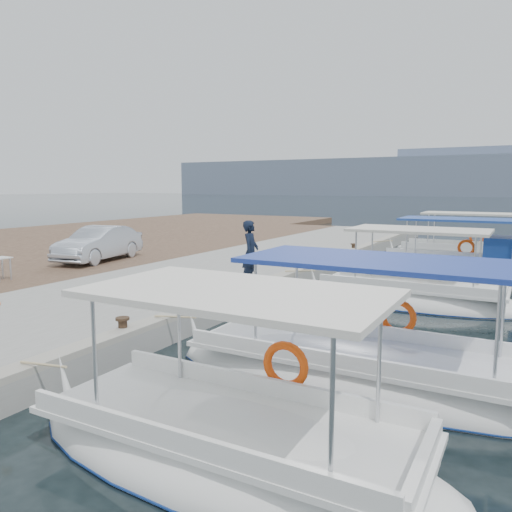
{
  "coord_description": "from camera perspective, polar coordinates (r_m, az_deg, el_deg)",
  "views": [
    {
      "loc": [
        6.67,
        -10.74,
        3.42
      ],
      "look_at": [
        -1.0,
        3.27,
        1.2
      ],
      "focal_mm": 35.0,
      "sensor_mm": 36.0,
      "label": 1
    }
  ],
  "objects": [
    {
      "name": "ground",
      "position": [
        13.1,
        -3.06,
        -7.24
      ],
      "size": [
        400.0,
        400.0,
        0.0
      ],
      "primitive_type": "plane",
      "color": "black",
      "rests_on": "ground"
    },
    {
      "name": "concrete_quay",
      "position": [
        18.75,
        -2.84,
        -1.83
      ],
      "size": [
        6.0,
        40.0,
        0.5
      ],
      "primitive_type": "cube",
      "color": "gray",
      "rests_on": "ground"
    },
    {
      "name": "quay_curb",
      "position": [
        17.42,
        4.98,
        -1.57
      ],
      "size": [
        0.44,
        40.0,
        0.12
      ],
      "primitive_type": "cube",
      "color": "#9B9789",
      "rests_on": "concrete_quay"
    },
    {
      "name": "cobblestone_strip",
      "position": [
        21.75,
        -14.14,
        -0.71
      ],
      "size": [
        4.0,
        40.0,
        0.5
      ],
      "primitive_type": "cube",
      "color": "#4C3528",
      "rests_on": "ground"
    },
    {
      "name": "fishing_caique_a",
      "position": [
        6.67,
        -3.24,
        -21.72
      ],
      "size": [
        5.98,
        2.23,
        2.83
      ],
      "color": "white",
      "rests_on": "ground"
    },
    {
      "name": "fishing_caique_b",
      "position": [
        9.11,
        12.3,
        -13.48
      ],
      "size": [
        7.52,
        2.34,
        2.83
      ],
      "color": "white",
      "rests_on": "ground"
    },
    {
      "name": "fishing_caique_c",
      "position": [
        15.41,
        17.25,
        -4.8
      ],
      "size": [
        6.38,
        2.32,
        2.83
      ],
      "color": "white",
      "rests_on": "ground"
    },
    {
      "name": "fishing_caique_d",
      "position": [
        20.72,
        21.95,
        -1.64
      ],
      "size": [
        7.35,
        2.37,
        2.83
      ],
      "color": "white",
      "rests_on": "ground"
    },
    {
      "name": "fishing_caique_e",
      "position": [
        25.35,
        22.92,
        -0.18
      ],
      "size": [
        7.3,
        2.26,
        2.83
      ],
      "color": "white",
      "rests_on": "ground"
    },
    {
      "name": "mooring_bollards",
      "position": [
        14.37,
        -1.12,
        -3.03
      ],
      "size": [
        0.28,
        20.28,
        0.33
      ],
      "color": "black",
      "rests_on": "concrete_quay"
    },
    {
      "name": "fisherman",
      "position": [
        14.98,
        -0.62,
        0.4
      ],
      "size": [
        0.6,
        0.79,
        1.93
      ],
      "primitive_type": "imported",
      "rotation": [
        0.0,
        0.0,
        1.79
      ],
      "color": "black",
      "rests_on": "concrete_quay"
    },
    {
      "name": "parked_car",
      "position": [
        20.77,
        -17.51,
        1.36
      ],
      "size": [
        2.13,
        4.34,
        1.37
      ],
      "primitive_type": "imported",
      "rotation": [
        0.0,
        0.0,
        0.17
      ],
      "color": "silver",
      "rests_on": "cobblestone_strip"
    },
    {
      "name": "folding_table",
      "position": [
        17.55,
        -27.19,
        -0.82
      ],
      "size": [
        0.55,
        0.55,
        0.73
      ],
      "color": "silver",
      "rests_on": "cobblestone_strip"
    }
  ]
}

